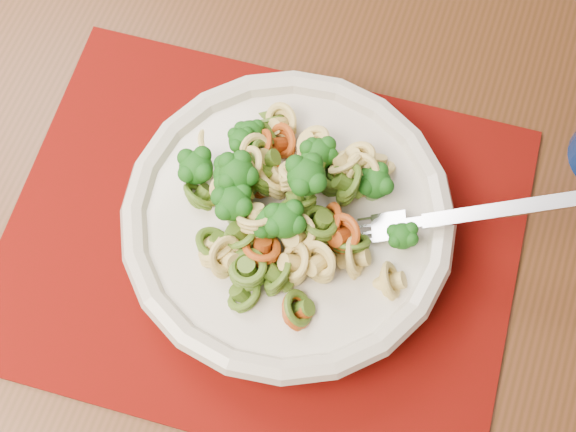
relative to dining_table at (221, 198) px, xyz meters
The scene contains 5 objects.
dining_table is the anchor object (origin of this frame).
placemat 0.14m from the dining_table, 24.69° to the right, with size 0.40×0.31×0.00m, color #5E0405.
pasta_bowl 0.17m from the dining_table, 12.72° to the right, with size 0.25×0.25×0.05m.
pasta_broccoli_heap 0.18m from the dining_table, 12.72° to the right, with size 0.21×0.21×0.06m, color #D0C067, non-canonical shape.
fork 0.22m from the dining_table, ahead, with size 0.19×0.02×0.01m, color silver, non-canonical shape.
Camera 1 is at (0.56, 0.18, 1.30)m, focal length 50.00 mm.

